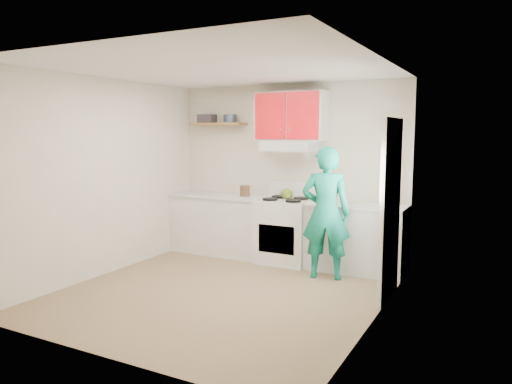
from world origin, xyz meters
The scene contains 21 objects.
floor centered at (0.00, 0.00, 0.00)m, with size 3.80×3.80×0.00m, color brown.
ceiling centered at (0.00, 0.00, 2.60)m, with size 3.60×3.80×0.04m, color white.
back_wall centered at (0.00, 1.90, 1.30)m, with size 3.60×0.04×2.60m, color beige.
front_wall centered at (0.00, -1.90, 1.30)m, with size 3.60×0.04×2.60m, color beige.
left_wall centered at (-1.80, 0.00, 1.30)m, with size 0.04×3.80×2.60m, color beige.
right_wall centered at (1.80, 0.00, 1.30)m, with size 0.04×3.80×2.60m, color beige.
door centered at (1.78, 0.70, 1.02)m, with size 0.05×0.85×2.05m, color white.
door_glass centered at (1.75, 0.70, 1.45)m, with size 0.01×0.55×0.95m, color white.
counter_left centered at (-1.04, 1.60, 0.45)m, with size 1.52×0.60×0.90m, color silver.
counter_right centered at (1.14, 1.60, 0.45)m, with size 1.32×0.60×0.90m, color silver.
stove centered at (0.10, 1.57, 0.46)m, with size 0.76×0.65×0.92m, color white.
range_hood centered at (0.10, 1.68, 1.70)m, with size 0.76×0.44×0.15m, color silver.
upper_cabinets centered at (0.10, 1.73, 2.12)m, with size 1.02×0.33×0.70m, color red.
shelf centered at (-1.15, 1.75, 2.02)m, with size 0.90×0.30×0.04m, color brown.
books centered at (-1.37, 1.76, 2.10)m, with size 0.26×0.19×0.13m, color #383137.
tin centered at (-0.92, 1.73, 2.10)m, with size 0.20×0.20×0.13m, color #333D4C.
kettle centered at (0.05, 1.70, 0.99)m, with size 0.17×0.17×0.15m, color #5B701F.
crock centered at (-0.61, 1.63, 0.99)m, with size 0.15×0.15×0.18m, color #482E1F.
cutting_board centered at (1.06, 1.63, 0.91)m, with size 0.32×0.23×0.02m, color olive.
silicone_mat centered at (1.57, 1.55, 0.90)m, with size 0.32×0.26×0.01m, color red.
person centered at (0.88, 1.10, 0.86)m, with size 0.63×0.41×1.72m, color #0D7A61.
Camera 1 is at (2.92, -4.74, 1.89)m, focal length 33.89 mm.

